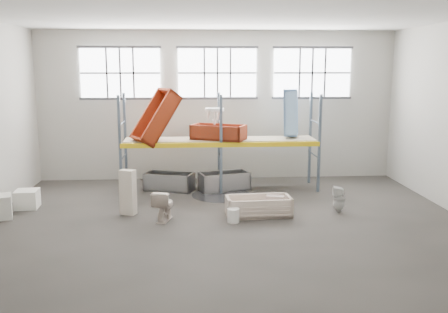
{
  "coord_description": "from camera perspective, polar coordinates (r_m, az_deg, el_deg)",
  "views": [
    {
      "loc": [
        -0.85,
        -11.73,
        3.84
      ],
      "look_at": [
        0.0,
        1.5,
        1.4
      ],
      "focal_mm": 39.67,
      "sensor_mm": 36.0,
      "label": 1
    }
  ],
  "objects": [
    {
      "name": "wall_back",
      "position": [
        16.86,
        -0.78,
        5.87
      ],
      "size": [
        12.0,
        0.1,
        5.0
      ],
      "primitive_type": "cube",
      "color": "#ADABA0",
      "rests_on": "ground"
    },
    {
      "name": "bathtub_beige",
      "position": [
        12.94,
        4.0,
        -5.72
      ],
      "size": [
        1.72,
        0.88,
        0.49
      ],
      "primitive_type": null,
      "rotation": [
        0.0,
        0.0,
        0.06
      ],
      "color": "beige",
      "rests_on": "floor"
    },
    {
      "name": "rack_beam_front",
      "position": [
        14.84,
        -0.35,
        1.36
      ],
      "size": [
        6.0,
        0.1,
        0.14
      ],
      "primitive_type": "cube",
      "color": "yellow",
      "rests_on": "floor"
    },
    {
      "name": "blue_tub_upright",
      "position": [
        15.73,
        7.72,
        5.06
      ],
      "size": [
        0.62,
        0.77,
        1.46
      ],
      "primitive_type": null,
      "rotation": [
        0.0,
        1.54,
        -0.26
      ],
      "color": "#86B4E7",
      "rests_on": "shelf_deck"
    },
    {
      "name": "rack_upright_ma",
      "position": [
        14.84,
        -0.35,
        1.36
      ],
      "size": [
        0.08,
        0.08,
        3.0
      ],
      "primitive_type": "cube",
      "color": "slate",
      "rests_on": "floor"
    },
    {
      "name": "toilet_white",
      "position": [
        13.55,
        13.1,
        -4.79
      ],
      "size": [
        0.37,
        0.36,
        0.69
      ],
      "primitive_type": "imported",
      "rotation": [
        0.0,
        0.0,
        -1.75
      ],
      "color": "silver",
      "rests_on": "floor"
    },
    {
      "name": "steel_tub_right",
      "position": [
        15.5,
        0.02,
        -2.85
      ],
      "size": [
        1.67,
        1.1,
        0.56
      ],
      "primitive_type": null,
      "rotation": [
        0.0,
        0.0,
        0.28
      ],
      "color": "#B5B7BD",
      "rests_on": "floor"
    },
    {
      "name": "rack_upright_mb",
      "position": [
        16.03,
        -0.6,
        2.03
      ],
      "size": [
        0.08,
        0.08,
        3.0
      ],
      "primitive_type": "cube",
      "color": "slate",
      "rests_on": "floor"
    },
    {
      "name": "floor",
      "position": [
        12.39,
        0.45,
        -7.87
      ],
      "size": [
        12.0,
        10.0,
        0.1
      ],
      "primitive_type": "cube",
      "color": "#443F3B",
      "rests_on": "ground"
    },
    {
      "name": "bucket",
      "position": [
        12.37,
        1.09,
        -6.8
      ],
      "size": [
        0.36,
        0.36,
        0.35
      ],
      "primitive_type": "cylinder",
      "rotation": [
        0.0,
        0.0,
        -0.24
      ],
      "color": "white",
      "rests_on": "floor"
    },
    {
      "name": "rust_tub_tilted",
      "position": [
        15.19,
        -7.86,
        4.49
      ],
      "size": [
        1.67,
        1.45,
        1.76
      ],
      "primitive_type": null,
      "rotation": [
        0.0,
        -0.96,
        0.53
      ],
      "color": "maroon",
      "rests_on": "shelf_deck"
    },
    {
      "name": "rust_tub_flat",
      "position": [
        15.26,
        -0.65,
        2.82
      ],
      "size": [
        1.8,
        1.35,
        0.46
      ],
      "primitive_type": null,
      "rotation": [
        0.0,
        0.0,
        -0.41
      ],
      "color": "#9A200C",
      "rests_on": "shelf_deck"
    },
    {
      "name": "rack_upright_lb",
      "position": [
        16.15,
        -11.3,
        1.89
      ],
      "size": [
        0.08,
        0.08,
        3.0
      ],
      "primitive_type": "cube",
      "color": "slate",
      "rests_on": "floor"
    },
    {
      "name": "carton_far",
      "position": [
        14.59,
        -21.75,
        -4.58
      ],
      "size": [
        0.64,
        0.64,
        0.5
      ],
      "primitive_type": "cube",
      "rotation": [
        0.0,
        0.0,
        0.07
      ],
      "color": "white",
      "rests_on": "floor"
    },
    {
      "name": "sink_in_tub",
      "position": [
        13.0,
        3.32,
        -6.04
      ],
      "size": [
        0.42,
        0.42,
        0.15
      ],
      "primitive_type": "imported",
      "rotation": [
        0.0,
        0.0,
        0.0
      ],
      "color": "#F3DECB",
      "rests_on": "bathtub_beige"
    },
    {
      "name": "wall_front",
      "position": [
        6.87,
        3.51,
        -0.86
      ],
      "size": [
        12.0,
        0.1,
        5.0
      ],
      "primitive_type": "cube",
      "color": "#9D9B92",
      "rests_on": "ground"
    },
    {
      "name": "shelf_deck",
      "position": [
        15.42,
        -0.48,
        2.0
      ],
      "size": [
        5.9,
        1.1,
        0.03
      ],
      "primitive_type": "cube",
      "color": "gray",
      "rests_on": "floor"
    },
    {
      "name": "cistern_tall",
      "position": [
        13.15,
        -11.0,
        -4.06
      ],
      "size": [
        0.45,
        0.38,
        1.19
      ],
      "primitive_type": "cube",
      "rotation": [
        0.0,
        0.0,
        -0.39
      ],
      "color": "beige",
      "rests_on": "floor"
    },
    {
      "name": "window_left",
      "position": [
        16.84,
        -11.86,
        9.39
      ],
      "size": [
        2.6,
        0.04,
        1.6
      ],
      "primitive_type": "cube",
      "color": "white",
      "rests_on": "wall_back"
    },
    {
      "name": "rack_upright_rb",
      "position": [
        16.46,
        9.9,
        2.1
      ],
      "size": [
        0.08,
        0.08,
        3.0
      ],
      "primitive_type": "cube",
      "color": "slate",
      "rests_on": "floor"
    },
    {
      "name": "cistern_spare",
      "position": [
        13.04,
        5.89,
        -5.47
      ],
      "size": [
        0.51,
        0.37,
        0.44
      ],
      "primitive_type": "cube",
      "rotation": [
        0.0,
        0.0,
        -0.36
      ],
      "color": "#C2A9A2",
      "rests_on": "bathtub_beige"
    },
    {
      "name": "rack_upright_ra",
      "position": [
        15.31,
        10.94,
        1.45
      ],
      "size": [
        0.08,
        0.08,
        3.0
      ],
      "primitive_type": "cube",
      "color": "slate",
      "rests_on": "floor"
    },
    {
      "name": "rack_upright_la",
      "position": [
        14.97,
        -11.89,
        1.21
      ],
      "size": [
        0.08,
        0.08,
        3.0
      ],
      "primitive_type": "cube",
      "color": "slate",
      "rests_on": "floor"
    },
    {
      "name": "rack_beam_back",
      "position": [
        16.03,
        -0.6,
        2.03
      ],
      "size": [
        6.0,
        0.1,
        0.14
      ],
      "primitive_type": "cube",
      "color": "yellow",
      "rests_on": "floor"
    },
    {
      "name": "window_mid",
      "position": [
        16.69,
        -0.77,
        9.61
      ],
      "size": [
        2.6,
        0.04,
        1.6
      ],
      "primitive_type": "cube",
      "color": "white",
      "rests_on": "wall_back"
    },
    {
      "name": "toilet_beige",
      "position": [
        12.56,
        -6.95,
        -5.59
      ],
      "size": [
        0.62,
        0.85,
        0.78
      ],
      "primitive_type": "imported",
      "rotation": [
        0.0,
        0.0,
        2.88
      ],
      "color": "beige",
      "rests_on": "floor"
    },
    {
      "name": "window_right",
      "position": [
        17.16,
        10.12,
        9.47
      ],
      "size": [
        2.6,
        0.04,
        1.6
      ],
      "primitive_type": "cube",
      "color": "white",
      "rests_on": "wall_back"
    },
    {
      "name": "ceiling",
      "position": [
        11.82,
        0.49,
        16.3
      ],
      "size": [
        12.0,
        10.0,
        0.1
      ],
      "primitive_type": "cube",
      "color": "silver",
      "rests_on": "ground"
    },
    {
      "name": "steel_tub_left",
      "position": [
        15.57,
        -6.32,
        -2.88
      ],
      "size": [
        1.64,
        1.14,
        0.55
      ],
      "primitive_type": null,
      "rotation": [
        0.0,
        0.0,
        -0.32
      ],
      "color": "#A0A3A7",
      "rests_on": "floor"
    },
    {
      "name": "wet_patch",
      "position": [
        14.96,
        -0.3,
        -4.44
      ],
      "size": [
        1.8,
        1.8,
        0.0
      ],
      "primitive_type": "cylinder",
      "color": "black",
      "rests_on": "floor"
    },
    {
      "name": "sink_on_shelf",
      "position": [
        15.22,
        -1.1,
        3.85
      ],
      "size": [
        0.67,
        0.57,
        0.52
      ],
      "primitive_type": "imported",
      "rotation": [
        0.0,
        0.0,
        0.21
      ],
      "color": "white",
      "rests_on": "rust_tub_flat"
    }
  ]
}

